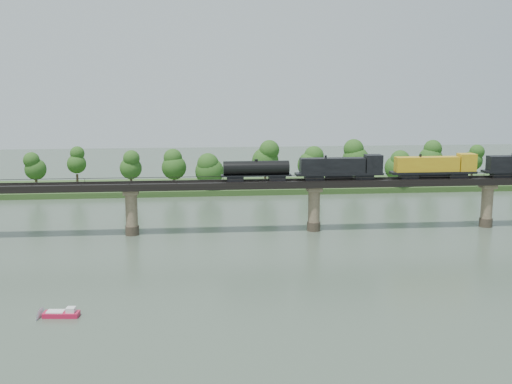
{
  "coord_description": "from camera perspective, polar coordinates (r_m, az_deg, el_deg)",
  "views": [
    {
      "loc": [
        -26.22,
        -107.46,
        34.28
      ],
      "look_at": [
        -12.94,
        30.0,
        9.0
      ],
      "focal_mm": 45.0,
      "sensor_mm": 36.0,
      "label": 1
    }
  ],
  "objects": [
    {
      "name": "bridge_superstructure",
      "position": [
        141.74,
        5.22,
        1.2
      ],
      "size": [
        220.0,
        4.9,
        0.75
      ],
      "color": "black",
      "rests_on": "bridge"
    },
    {
      "name": "bridge",
      "position": [
        142.88,
        5.17,
        -1.31
      ],
      "size": [
        236.0,
        30.0,
        11.5
      ],
      "color": "#473A2D",
      "rests_on": "ground"
    },
    {
      "name": "far_bank",
      "position": [
        197.11,
        2.21,
        0.59
      ],
      "size": [
        300.0,
        24.0,
        1.6
      ],
      "primitive_type": "cube",
      "color": "#28451B",
      "rests_on": "ground"
    },
    {
      "name": "motorboat",
      "position": [
        97.87,
        -16.88,
        -10.29
      ],
      "size": [
        5.22,
        2.34,
        1.42
      ],
      "rotation": [
        0.0,
        0.0,
        -0.1
      ],
      "color": "#BD153A",
      "rests_on": "ground"
    },
    {
      "name": "freight_train",
      "position": [
        146.41,
        12.93,
        2.18
      ],
      "size": [
        78.63,
        3.06,
        5.41
      ],
      "color": "black",
      "rests_on": "bridge"
    },
    {
      "name": "ground",
      "position": [
        115.81,
        7.88,
        -6.95
      ],
      "size": [
        400.0,
        400.0,
        0.0
      ],
      "primitive_type": "plane",
      "color": "#384739",
      "rests_on": "ground"
    },
    {
      "name": "far_treeline",
      "position": [
        190.56,
        -0.05,
        2.7
      ],
      "size": [
        289.06,
        17.54,
        13.6
      ],
      "color": "#382619",
      "rests_on": "far_bank"
    }
  ]
}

